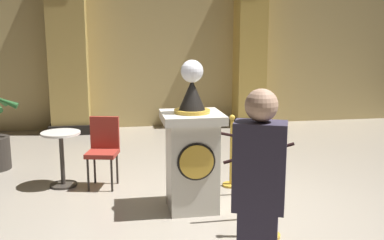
{
  "coord_description": "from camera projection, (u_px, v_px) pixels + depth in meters",
  "views": [
    {
      "loc": [
        -1.0,
        -4.91,
        2.06
      ],
      "look_at": [
        -0.15,
        0.04,
        1.09
      ],
      "focal_mm": 41.06,
      "sensor_mm": 36.0,
      "label": 1
    }
  ],
  "objects": [
    {
      "name": "column_left",
      "position": [
        68.0,
        47.0,
        9.25
      ],
      "size": [
        0.93,
        0.93,
        3.66
      ],
      "color": "black",
      "rests_on": "ground_plane"
    },
    {
      "name": "bystander_guest",
      "position": [
        259.0,
        201.0,
        3.1
      ],
      "size": [
        0.42,
        0.34,
        1.71
      ],
      "color": "#383347",
      "rests_on": "ground_plane"
    },
    {
      "name": "pedestal_clock",
      "position": [
        192.0,
        151.0,
        5.18
      ],
      "size": [
        0.7,
        0.7,
        1.79
      ],
      "color": "beige",
      "rests_on": "ground_plane"
    },
    {
      "name": "cafe_table",
      "position": [
        62.0,
        152.0,
        6.01
      ],
      "size": [
        0.53,
        0.53,
        0.77
      ],
      "color": "#332D28",
      "rests_on": "ground_plane"
    },
    {
      "name": "cafe_chair_red",
      "position": [
        103.0,
        145.0,
        6.01
      ],
      "size": [
        0.48,
        0.48,
        0.96
      ],
      "color": "black",
      "rests_on": "ground_plane"
    },
    {
      "name": "velvet_rope",
      "position": [
        249.0,
        145.0,
        5.18
      ],
      "size": [
        0.81,
        0.84,
        0.22
      ],
      "color": "black"
    },
    {
      "name": "ground_plane",
      "position": [
        205.0,
        208.0,
        5.3
      ],
      "size": [
        11.99,
        11.99,
        0.0
      ],
      "primitive_type": "plane",
      "color": "#9E9384"
    },
    {
      "name": "stanchion_far",
      "position": [
        231.0,
        162.0,
        6.03
      ],
      "size": [
        0.24,
        0.24,
        1.01
      ],
      "color": "gold",
      "rests_on": "ground_plane"
    },
    {
      "name": "back_wall",
      "position": [
        160.0,
        42.0,
        9.87
      ],
      "size": [
        11.99,
        0.16,
        3.81
      ],
      "primitive_type": "cube",
      "color": "tan",
      "rests_on": "ground_plane"
    },
    {
      "name": "column_right",
      "position": [
        250.0,
        46.0,
        9.91
      ],
      "size": [
        0.77,
        0.77,
        3.66
      ],
      "color": "black",
      "rests_on": "ground_plane"
    },
    {
      "name": "stanchion_near",
      "position": [
        270.0,
        203.0,
        4.49
      ],
      "size": [
        0.24,
        0.24,
        1.05
      ],
      "color": "gold",
      "rests_on": "ground_plane"
    }
  ]
}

